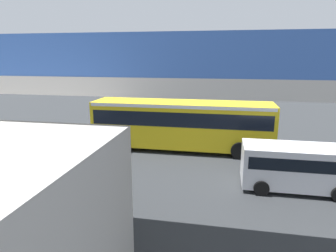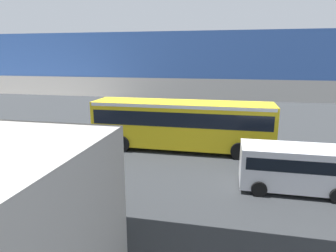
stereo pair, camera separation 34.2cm
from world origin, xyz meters
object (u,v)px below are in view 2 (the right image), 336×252
Objects in this scene: city_bus at (182,121)px; traffic_sign at (117,106)px; pedestrian at (286,158)px; parked_van at (295,166)px.

city_bus is 4.12× the size of traffic_sign.
pedestrian is at bearing 153.15° from city_bus.
city_bus is at bearing 143.93° from traffic_sign.
traffic_sign is (12.26, -9.50, 0.71)m from parked_van.
city_bus is 7.74m from traffic_sign.
pedestrian is (0.05, -1.93, -0.30)m from parked_van.
city_bus reaches higher than parked_van.
city_bus is at bearing -26.85° from pedestrian.
city_bus reaches higher than pedestrian.
parked_van is 2.68× the size of pedestrian.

